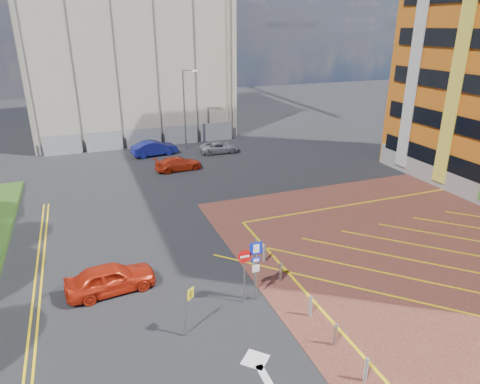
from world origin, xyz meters
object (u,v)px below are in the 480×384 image
sign_cluster (252,264)px  car_red_back (178,164)px  car_red_left (111,278)px  warning_sign (188,306)px  car_silver_back (219,147)px  car_blue_back (154,148)px  lamp_back (185,107)px

sign_cluster → car_red_back: (1.30, 20.25, -1.35)m
car_red_left → warning_sign: bearing=-154.6°
sign_cluster → warning_sign: size_ratio=1.42×
car_silver_back → car_blue_back: bearing=79.9°
lamp_back → car_red_back: lamp_back is taller
lamp_back → warning_sign: (-7.11, -28.28, -2.93)m
lamp_back → car_red_back: 8.13m
car_blue_back → car_red_left: bearing=157.1°
car_red_left → car_silver_back: bearing=-36.8°
lamp_back → sign_cluster: (-3.78, -27.02, -2.41)m
car_red_back → sign_cluster: bearing=171.9°
warning_sign → car_blue_back: warning_sign is taller
sign_cluster → car_red_left: sign_cluster is taller
car_blue_back → car_red_back: size_ratio=1.07×
sign_cluster → car_blue_back: (0.16, 25.65, -1.22)m
car_blue_back → warning_sign: bearing=165.1°
lamp_back → car_red_left: bearing=-112.3°
warning_sign → car_red_back: size_ratio=0.54×
warning_sign → car_red_left: 5.22m
car_red_back → car_silver_back: bearing=-56.9°
lamp_back → car_blue_back: bearing=-159.3°
car_red_left → car_blue_back: 23.34m
car_blue_back → car_silver_back: size_ratio=1.12×
car_red_back → car_silver_back: car_red_back is taller
car_blue_back → car_red_back: (1.14, -5.40, -0.13)m
car_red_left → car_silver_back: (12.47, 21.06, -0.17)m
warning_sign → car_silver_back: warning_sign is taller
car_red_left → car_silver_back: car_red_left is taller
car_silver_back → sign_cluster: bearing=168.0°
car_red_back → car_silver_back: size_ratio=1.05×
lamp_back → car_silver_back: lamp_back is taller
warning_sign → car_silver_back: (9.77, 25.47, -0.88)m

